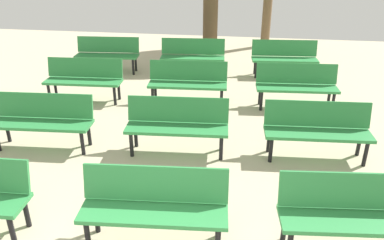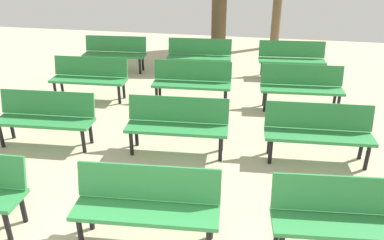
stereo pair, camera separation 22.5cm
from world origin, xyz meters
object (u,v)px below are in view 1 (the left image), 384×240
at_px(bench_r0_c2, 355,211).
at_px(bench_r2_c0, 84,77).
at_px(bench_r1_c0, 43,118).
at_px(bench_r1_c1, 177,122).
at_px(bench_r3_c1, 193,54).
at_px(bench_r3_c2, 284,56).
at_px(bench_r3_c0, 107,52).
at_px(bench_r1_c2, 317,127).
at_px(bench_r2_c2, 297,83).
at_px(bench_r0_c1, 154,203).
at_px(bench_r2_c1, 188,80).

bearing_deg(bench_r0_c2, bench_r2_c0, 135.05).
relative_size(bench_r1_c0, bench_r1_c1, 1.00).
bearing_deg(bench_r3_c1, bench_r1_c0, -118.01).
distance_m(bench_r2_c0, bench_r3_c2, 4.85).
relative_size(bench_r1_c0, bench_r3_c0, 1.00).
height_order(bench_r1_c2, bench_r2_c2, same).
bearing_deg(bench_r1_c2, bench_r2_c2, 89.84).
xyz_separation_m(bench_r1_c0, bench_r3_c0, (-0.37, 4.03, 0.00)).
distance_m(bench_r0_c1, bench_r1_c0, 2.99).
distance_m(bench_r1_c2, bench_r3_c2, 4.05).
relative_size(bench_r1_c0, bench_r2_c2, 1.00).
bearing_deg(bench_r3_c0, bench_r2_c2, -24.93).
height_order(bench_r0_c2, bench_r2_c0, same).
bearing_deg(bench_r3_c2, bench_r0_c2, -91.79).
bearing_deg(bench_r1_c2, bench_r2_c1, 137.29).
xyz_separation_m(bench_r0_c2, bench_r3_c0, (-4.80, 5.75, 0.00)).
relative_size(bench_r1_c1, bench_r3_c0, 1.00).
relative_size(bench_r0_c1, bench_r1_c0, 1.00).
relative_size(bench_r2_c1, bench_r2_c2, 1.00).
bearing_deg(bench_r2_c0, bench_r3_c1, 43.84).
height_order(bench_r2_c0, bench_r3_c2, same).
bearing_deg(bench_r2_c1, bench_r3_c2, 42.75).
bearing_deg(bench_r3_c1, bench_r3_c0, 179.37).
bearing_deg(bench_r1_c1, bench_r3_c1, 91.08).
distance_m(bench_r2_c0, bench_r2_c1, 2.19).
xyz_separation_m(bench_r2_c2, bench_r3_c0, (-4.57, 1.73, 0.00)).
height_order(bench_r2_c0, bench_r2_c1, same).
height_order(bench_r0_c1, bench_r3_c1, same).
bearing_deg(bench_r1_c0, bench_r1_c1, 0.42).
bearing_deg(bench_r1_c0, bench_r2_c2, 25.04).
relative_size(bench_r0_c1, bench_r2_c2, 1.00).
relative_size(bench_r0_c2, bench_r2_c0, 1.01).
distance_m(bench_r0_c1, bench_r1_c2, 2.99).
distance_m(bench_r1_c0, bench_r2_c1, 2.97).
height_order(bench_r0_c1, bench_r2_c0, same).
bearing_deg(bench_r1_c0, bench_r1_c2, 0.30).
bearing_deg(bench_r2_c1, bench_r2_c2, -0.05).
height_order(bench_r2_c1, bench_r2_c2, same).
distance_m(bench_r2_c1, bench_r3_c0, 3.02).
relative_size(bench_r1_c1, bench_r3_c1, 1.00).
bearing_deg(bench_r1_c0, bench_r2_c1, 43.44).
height_order(bench_r1_c1, bench_r3_c1, same).
height_order(bench_r0_c2, bench_r1_c2, same).
xyz_separation_m(bench_r2_c1, bench_r3_c2, (2.08, 2.17, 0.00)).
bearing_deg(bench_r1_c1, bench_r2_c2, 42.74).
bearing_deg(bench_r0_c1, bench_r3_c1, 90.01).
xyz_separation_m(bench_r1_c2, bench_r3_c1, (-2.50, 3.88, 0.00)).
bearing_deg(bench_r1_c2, bench_r0_c2, -90.50).
height_order(bench_r2_c1, bench_r3_c2, same).
distance_m(bench_r0_c1, bench_r0_c2, 2.14).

